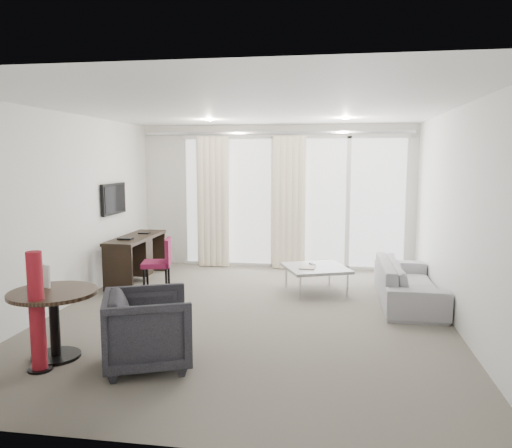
# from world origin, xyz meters

# --- Properties ---
(floor) EXTENTS (5.00, 6.00, 0.00)m
(floor) POSITION_xyz_m (0.00, 0.00, 0.00)
(floor) COLOR #696358
(floor) RESTS_ON ground
(ceiling) EXTENTS (5.00, 6.00, 0.00)m
(ceiling) POSITION_xyz_m (0.00, 0.00, 2.60)
(ceiling) COLOR white
(ceiling) RESTS_ON ground
(wall_left) EXTENTS (0.00, 6.00, 2.60)m
(wall_left) POSITION_xyz_m (-2.50, 0.00, 1.30)
(wall_left) COLOR silver
(wall_left) RESTS_ON ground
(wall_right) EXTENTS (0.00, 6.00, 2.60)m
(wall_right) POSITION_xyz_m (2.50, 0.00, 1.30)
(wall_right) COLOR silver
(wall_right) RESTS_ON ground
(wall_front) EXTENTS (5.00, 0.00, 2.60)m
(wall_front) POSITION_xyz_m (0.00, -3.00, 1.30)
(wall_front) COLOR silver
(wall_front) RESTS_ON ground
(window_panel) EXTENTS (4.00, 0.02, 2.38)m
(window_panel) POSITION_xyz_m (0.30, 2.98, 1.20)
(window_panel) COLOR white
(window_panel) RESTS_ON ground
(window_frame) EXTENTS (4.10, 0.06, 2.44)m
(window_frame) POSITION_xyz_m (0.30, 2.97, 1.20)
(window_frame) COLOR white
(window_frame) RESTS_ON ground
(curtain_left) EXTENTS (0.60, 0.20, 2.38)m
(curtain_left) POSITION_xyz_m (-1.15, 2.82, 1.20)
(curtain_left) COLOR #FDF0CE
(curtain_left) RESTS_ON ground
(curtain_right) EXTENTS (0.60, 0.20, 2.38)m
(curtain_right) POSITION_xyz_m (0.25, 2.82, 1.20)
(curtain_right) COLOR #FDF0CE
(curtain_right) RESTS_ON ground
(curtain_track) EXTENTS (4.80, 0.04, 0.04)m
(curtain_track) POSITION_xyz_m (0.00, 2.82, 2.45)
(curtain_track) COLOR #B2B2B7
(curtain_track) RESTS_ON ceiling
(downlight_a) EXTENTS (0.12, 0.12, 0.02)m
(downlight_a) POSITION_xyz_m (-0.90, 1.60, 2.59)
(downlight_a) COLOR #FFE0B2
(downlight_a) RESTS_ON ceiling
(downlight_b) EXTENTS (0.12, 0.12, 0.02)m
(downlight_b) POSITION_xyz_m (1.20, 1.60, 2.59)
(downlight_b) COLOR #FFE0B2
(downlight_b) RESTS_ON ceiling
(desk) EXTENTS (0.49, 1.56, 0.73)m
(desk) POSITION_xyz_m (-2.13, 1.53, 0.37)
(desk) COLOR black
(desk) RESTS_ON floor
(tv) EXTENTS (0.05, 0.80, 0.50)m
(tv) POSITION_xyz_m (-2.46, 1.45, 1.35)
(tv) COLOR black
(tv) RESTS_ON wall_left
(desk_chair) EXTENTS (0.51, 0.49, 0.80)m
(desk_chair) POSITION_xyz_m (-1.59, 0.98, 0.40)
(desk_chair) COLOR maroon
(desk_chair) RESTS_ON floor
(round_table) EXTENTS (0.87, 0.87, 0.69)m
(round_table) POSITION_xyz_m (-1.68, -1.67, 0.34)
(round_table) COLOR #2F2016
(round_table) RESTS_ON floor
(menu_card) EXTENTS (0.13, 0.07, 0.24)m
(menu_card) POSITION_xyz_m (-1.82, -1.56, 0.72)
(menu_card) COLOR white
(menu_card) RESTS_ON round_table
(red_lamp) EXTENTS (0.25, 0.25, 1.14)m
(red_lamp) POSITION_xyz_m (-1.67, -1.97, 0.57)
(red_lamp) COLOR maroon
(red_lamp) RESTS_ON floor
(tub_armchair) EXTENTS (1.05, 1.03, 0.74)m
(tub_armchair) POSITION_xyz_m (-0.68, -1.72, 0.37)
(tub_armchair) COLOR #27262C
(tub_armchair) RESTS_ON floor
(coffee_table) EXTENTS (1.13, 1.13, 0.39)m
(coffee_table) POSITION_xyz_m (0.81, 1.25, 0.19)
(coffee_table) COLOR gray
(coffee_table) RESTS_ON floor
(remote) EXTENTS (0.11, 0.17, 0.02)m
(remote) POSITION_xyz_m (0.74, 1.37, 0.36)
(remote) COLOR black
(remote) RESTS_ON coffee_table
(magazine) EXTENTS (0.22, 0.27, 0.01)m
(magazine) POSITION_xyz_m (0.69, 1.15, 0.36)
(magazine) COLOR gray
(magazine) RESTS_ON coffee_table
(sofa) EXTENTS (0.77, 1.97, 0.58)m
(sofa) POSITION_xyz_m (2.09, 0.91, 0.29)
(sofa) COLOR #929297
(sofa) RESTS_ON floor
(terrace_slab) EXTENTS (5.60, 3.00, 0.12)m
(terrace_slab) POSITION_xyz_m (0.30, 4.50, -0.06)
(terrace_slab) COLOR #4D4D50
(terrace_slab) RESTS_ON ground
(rattan_chair_a) EXTENTS (0.58, 0.58, 0.77)m
(rattan_chair_a) POSITION_xyz_m (1.17, 4.07, 0.38)
(rattan_chair_a) COLOR brown
(rattan_chair_a) RESTS_ON terrace_slab
(rattan_chair_b) EXTENTS (0.66, 0.66, 0.81)m
(rattan_chair_b) POSITION_xyz_m (1.81, 4.29, 0.41)
(rattan_chair_b) COLOR brown
(rattan_chair_b) RESTS_ON terrace_slab
(rattan_table) EXTENTS (0.57, 0.57, 0.56)m
(rattan_table) POSITION_xyz_m (1.73, 3.87, 0.28)
(rattan_table) COLOR brown
(rattan_table) RESTS_ON terrace_slab
(balustrade) EXTENTS (5.50, 0.06, 1.05)m
(balustrade) POSITION_xyz_m (0.30, 5.95, 0.50)
(balustrade) COLOR #B2B2B7
(balustrade) RESTS_ON terrace_slab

